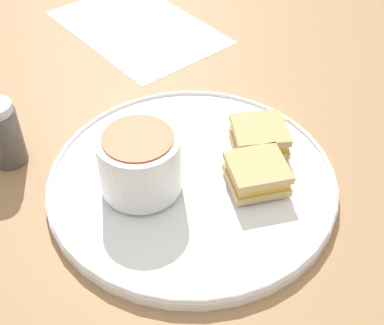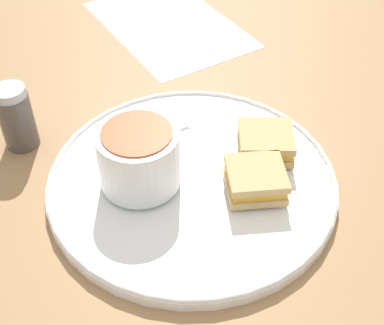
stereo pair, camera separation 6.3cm
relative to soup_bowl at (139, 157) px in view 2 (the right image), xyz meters
name	(u,v)px [view 2 (the right image)]	position (x,y,z in m)	size (l,w,h in m)	color
ground_plane	(192,185)	(-0.06, 0.01, -0.05)	(2.40, 2.40, 0.00)	#9E754C
plate	(192,180)	(-0.06, 0.01, -0.05)	(0.35, 0.35, 0.02)	white
soup_bowl	(139,157)	(0.00, 0.00, 0.00)	(0.10, 0.10, 0.07)	white
spoon	(123,142)	(0.01, -0.07, -0.03)	(0.12, 0.04, 0.01)	silver
sandwich_half_near	(256,180)	(-0.12, 0.06, -0.02)	(0.08, 0.08, 0.03)	tan
sandwich_half_far	(265,142)	(-0.16, 0.00, -0.02)	(0.08, 0.08, 0.03)	tan
salt_shaker	(16,118)	(0.13, -0.13, -0.01)	(0.04, 0.04, 0.09)	#4C4742
menu_sheet	(168,24)	(-0.15, -0.38, -0.05)	(0.26, 0.34, 0.00)	white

